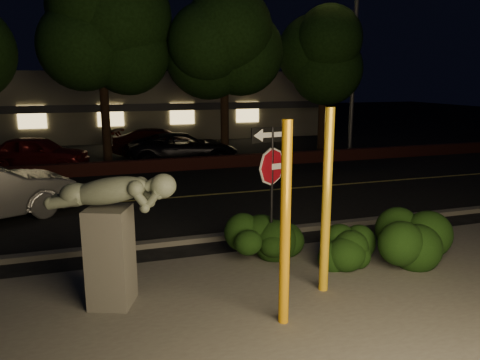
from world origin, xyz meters
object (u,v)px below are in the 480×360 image
object	(u,v)px
yellow_pole_right	(326,203)
parked_car_darkred	(161,143)
yellow_pole_left	(285,226)
signpost	(272,167)
sculpture	(111,225)
streetlight	(351,36)
parked_car_dark	(184,148)
parked_car_red	(37,153)

from	to	relation	value
yellow_pole_right	parked_car_darkred	world-z (taller)	yellow_pole_right
yellow_pole_left	yellow_pole_right	size ratio (longest dim) A/B	0.97
signpost	sculpture	distance (m)	3.36
yellow_pole_right	signpost	bearing A→B (deg)	101.74
yellow_pole_left	streetlight	size ratio (longest dim) A/B	0.33
sculpture	parked_car_dark	xyz separation A→B (m)	(3.63, 12.60, -0.71)
signpost	parked_car_red	bearing A→B (deg)	105.65
parked_car_red	streetlight	bearing A→B (deg)	-74.22
parked_car_red	parked_car_darkred	world-z (taller)	parked_car_red
yellow_pole_left	signpost	size ratio (longest dim) A/B	1.14
yellow_pole_right	streetlight	bearing A→B (deg)	58.21
yellow_pole_left	parked_car_darkred	distance (m)	15.96
parked_car_darkred	signpost	bearing A→B (deg)	-158.57
parked_car_red	parked_car_dark	size ratio (longest dim) A/B	0.85
sculpture	streetlight	bearing A→B (deg)	69.03
yellow_pole_right	parked_car_dark	bearing A→B (deg)	89.32
yellow_pole_right	parked_car_dark	size ratio (longest dim) A/B	0.68
yellow_pole_right	signpost	xyz separation A→B (m)	(-0.34, 1.62, 0.33)
yellow_pole_left	streetlight	world-z (taller)	streetlight
signpost	sculpture	xyz separation A→B (m)	(-3.14, -1.05, -0.56)
signpost	parked_car_darkred	world-z (taller)	signpost
streetlight	parked_car_darkred	bearing A→B (deg)	168.94
sculpture	parked_car_dark	bearing A→B (deg)	95.93
streetlight	parked_car_darkred	xyz separation A→B (m)	(-8.52, 2.27, -4.83)
yellow_pole_right	streetlight	size ratio (longest dim) A/B	0.35
yellow_pole_right	parked_car_red	world-z (taller)	yellow_pole_right
sculpture	parked_car_red	xyz separation A→B (m)	(-2.28, 12.88, -0.68)
parked_car_dark	signpost	bearing A→B (deg)	-179.38
signpost	parked_car_darkred	distance (m)	13.56
yellow_pole_right	sculpture	xyz separation A→B (m)	(-3.48, 0.57, -0.23)
yellow_pole_left	parked_car_darkred	bearing A→B (deg)	88.07
yellow_pole_left	sculpture	bearing A→B (deg)	150.06
signpost	parked_car_red	size ratio (longest dim) A/B	0.68
yellow_pole_right	yellow_pole_left	bearing A→B (deg)	-143.73
sculpture	streetlight	size ratio (longest dim) A/B	0.24
sculpture	parked_car_darkred	xyz separation A→B (m)	(2.92, 14.55, -0.71)
signpost	sculpture	bearing A→B (deg)	-170.41
parked_car_darkred	parked_car_red	bearing A→B (deg)	128.36
parked_car_dark	streetlight	bearing A→B (deg)	-89.33
parked_car_red	parked_car_darkred	size ratio (longest dim) A/B	0.90
streetlight	sculpture	bearing A→B (deg)	-129.08
signpost	sculpture	size ratio (longest dim) A/B	1.23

